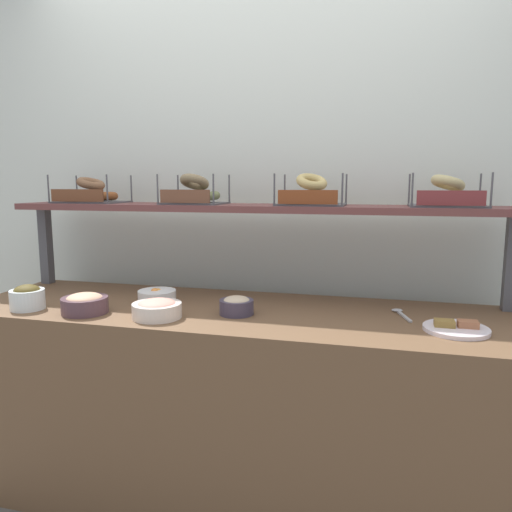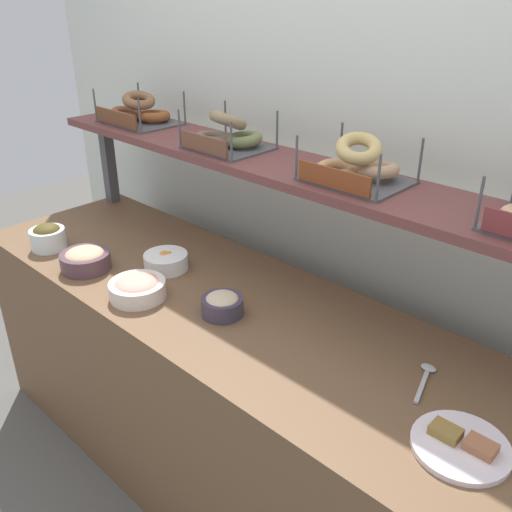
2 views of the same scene
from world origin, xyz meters
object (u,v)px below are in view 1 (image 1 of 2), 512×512
serving_plate_white (456,328)px  bagel_basket_sesame (311,195)px  bowl_chocolate_spread (27,297)px  serving_spoon_near_plate (400,313)px  bagel_basket_cinnamon_raisin (91,194)px  bowl_hummus (85,303)px  bowl_tuna_salad (237,305)px  bagel_basket_poppy (194,194)px  bagel_basket_plain (447,196)px  bowl_lox_spread (157,309)px  bowl_fruit_salad (157,297)px

serving_plate_white → bagel_basket_sesame: bagel_basket_sesame is taller
bowl_chocolate_spread → serving_spoon_near_plate: bowl_chocolate_spread is taller
serving_spoon_near_plate → bagel_basket_cinnamon_raisin: (-1.53, 0.19, 0.47)m
bowl_chocolate_spread → serving_plate_white: (1.71, 0.13, -0.04)m
bowl_hummus → bagel_basket_cinnamon_raisin: size_ratio=0.56×
bowl_tuna_salad → bagel_basket_poppy: 0.63m
bagel_basket_sesame → bagel_basket_plain: (0.57, 0.01, -0.00)m
bowl_hummus → bagel_basket_plain: bagel_basket_plain is taller
bowl_lox_spread → serving_spoon_near_plate: bowl_lox_spread is taller
serving_plate_white → bagel_basket_plain: bagel_basket_plain is taller
bowl_lox_spread → bagel_basket_plain: (1.11, 0.48, 0.44)m
bowl_tuna_salad → bagel_basket_plain: (0.82, 0.35, 0.44)m
bowl_lox_spread → bagel_basket_cinnamon_raisin: bearing=140.9°
bowl_hummus → serving_plate_white: size_ratio=0.81×
serving_spoon_near_plate → bagel_basket_plain: bagel_basket_plain is taller
bagel_basket_cinnamon_raisin → bagel_basket_sesame: (1.13, -0.01, 0.00)m
serving_plate_white → serving_spoon_near_plate: serving_plate_white is taller
serving_plate_white → bowl_tuna_salad: bearing=178.8°
bagel_basket_cinnamon_raisin → bagel_basket_plain: 1.70m
bagel_basket_sesame → bowl_chocolate_spread: bearing=-156.7°
serving_spoon_near_plate → bagel_basket_cinnamon_raisin: bagel_basket_cinnamon_raisin is taller
bowl_tuna_salad → bagel_basket_sesame: 0.61m
bagel_basket_poppy → serving_plate_white: bearing=-17.0°
bowl_hummus → bagel_basket_sesame: (0.86, 0.48, 0.44)m
bowl_hummus → serving_spoon_near_plate: bowl_hummus is taller
bowl_tuna_salad → bowl_lox_spread: (-0.29, -0.13, -0.00)m
bowl_lox_spread → serving_spoon_near_plate: bearing=17.1°
bagel_basket_sesame → bowl_fruit_salad: bearing=-157.2°
serving_plate_white → serving_spoon_near_plate: size_ratio=1.35×
bowl_tuna_salad → serving_plate_white: bowl_tuna_salad is taller
bowl_lox_spread → bagel_basket_plain: bearing=23.2°
bowl_chocolate_spread → bagel_basket_sesame: size_ratio=0.47×
bowl_fruit_salad → bowl_lox_spread: bearing=-63.8°
bowl_tuna_salad → bowl_chocolate_spread: 0.89m
bagel_basket_poppy → bagel_basket_plain: bearing=0.9°
bagel_basket_plain → serving_spoon_near_plate: bearing=-132.6°
bowl_lox_spread → bowl_chocolate_spread: bowl_chocolate_spread is taller
bowl_tuna_salad → bowl_fruit_salad: (-0.39, 0.07, -0.01)m
bowl_lox_spread → bowl_chocolate_spread: (-0.59, -0.02, 0.02)m
serving_spoon_near_plate → bagel_basket_plain: bearing=47.4°
bagel_basket_poppy → bagel_basket_sesame: (0.56, 0.01, 0.00)m
bagel_basket_cinnamon_raisin → bowl_fruit_salad: bearing=-29.5°
serving_plate_white → bagel_basket_poppy: bagel_basket_poppy is taller
bagel_basket_sesame → serving_spoon_near_plate: bearing=-24.4°
bowl_hummus → bowl_lox_spread: (0.32, 0.01, -0.00)m
serving_plate_white → bagel_basket_plain: bearing=92.0°
bagel_basket_poppy → bowl_fruit_salad: bearing=-107.4°
bowl_chocolate_spread → bagel_basket_cinnamon_raisin: bearing=90.0°
bowl_tuna_salad → bowl_hummus: bearing=-167.3°
bowl_hummus → bowl_chocolate_spread: (-0.27, -0.01, 0.01)m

